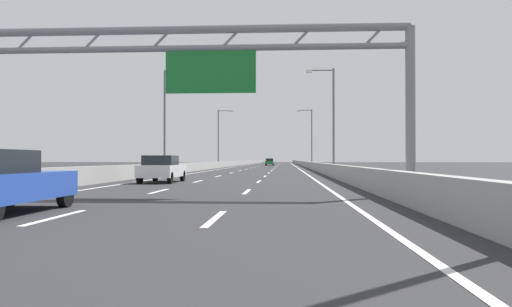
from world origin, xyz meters
TOP-DOWN VIEW (x-y plane):
  - ground_plane at (0.00, 100.00)m, footprint 260.00×260.00m
  - lane_dash_left_1 at (-1.80, 12.50)m, footprint 0.16×3.00m
  - lane_dash_left_2 at (-1.80, 21.50)m, footprint 0.16×3.00m
  - lane_dash_left_3 at (-1.80, 30.50)m, footprint 0.16×3.00m
  - lane_dash_left_4 at (-1.80, 39.50)m, footprint 0.16×3.00m
  - lane_dash_left_5 at (-1.80, 48.50)m, footprint 0.16×3.00m
  - lane_dash_left_6 at (-1.80, 57.50)m, footprint 0.16×3.00m
  - lane_dash_left_7 at (-1.80, 66.50)m, footprint 0.16×3.00m
  - lane_dash_left_8 at (-1.80, 75.50)m, footprint 0.16×3.00m
  - lane_dash_left_9 at (-1.80, 84.50)m, footprint 0.16×3.00m
  - lane_dash_left_10 at (-1.80, 93.50)m, footprint 0.16×3.00m
  - lane_dash_left_11 at (-1.80, 102.50)m, footprint 0.16×3.00m
  - lane_dash_left_12 at (-1.80, 111.50)m, footprint 0.16×3.00m
  - lane_dash_left_13 at (-1.80, 120.50)m, footprint 0.16×3.00m
  - lane_dash_left_14 at (-1.80, 129.50)m, footprint 0.16×3.00m
  - lane_dash_left_15 at (-1.80, 138.50)m, footprint 0.16×3.00m
  - lane_dash_left_16 at (-1.80, 147.50)m, footprint 0.16×3.00m
  - lane_dash_left_17 at (-1.80, 156.50)m, footprint 0.16×3.00m
  - lane_dash_right_1 at (1.80, 12.50)m, footprint 0.16×3.00m
  - lane_dash_right_2 at (1.80, 21.50)m, footprint 0.16×3.00m
  - lane_dash_right_3 at (1.80, 30.50)m, footprint 0.16×3.00m
  - lane_dash_right_4 at (1.80, 39.50)m, footprint 0.16×3.00m
  - lane_dash_right_5 at (1.80, 48.50)m, footprint 0.16×3.00m
  - lane_dash_right_6 at (1.80, 57.50)m, footprint 0.16×3.00m
  - lane_dash_right_7 at (1.80, 66.50)m, footprint 0.16×3.00m
  - lane_dash_right_8 at (1.80, 75.50)m, footprint 0.16×3.00m
  - lane_dash_right_9 at (1.80, 84.50)m, footprint 0.16×3.00m
  - lane_dash_right_10 at (1.80, 93.50)m, footprint 0.16×3.00m
  - lane_dash_right_11 at (1.80, 102.50)m, footprint 0.16×3.00m
  - lane_dash_right_12 at (1.80, 111.50)m, footprint 0.16×3.00m
  - lane_dash_right_13 at (1.80, 120.50)m, footprint 0.16×3.00m
  - lane_dash_right_14 at (1.80, 129.50)m, footprint 0.16×3.00m
  - lane_dash_right_15 at (1.80, 138.50)m, footprint 0.16×3.00m
  - lane_dash_right_16 at (1.80, 147.50)m, footprint 0.16×3.00m
  - lane_dash_right_17 at (1.80, 156.50)m, footprint 0.16×3.00m
  - edge_line_left at (-5.25, 88.00)m, footprint 0.16×176.00m
  - edge_line_right at (5.25, 88.00)m, footprint 0.16×176.00m
  - barrier_left at (-6.90, 110.00)m, footprint 0.45×220.00m
  - barrier_right at (6.90, 110.00)m, footprint 0.45×220.00m
  - sign_gantry at (0.07, 19.99)m, footprint 16.23×0.36m
  - streetlamp_left_mid at (-7.47, 46.16)m, footprint 2.58×0.28m
  - streetlamp_right_mid at (7.47, 46.16)m, footprint 2.58×0.28m
  - streetlamp_left_far at (-7.47, 82.42)m, footprint 2.58×0.28m
  - streetlamp_right_far at (7.47, 82.42)m, footprint 2.58×0.28m
  - orange_car at (-0.16, 113.88)m, footprint 1.82×4.68m
  - white_car at (-3.64, 29.26)m, footprint 1.88×4.30m
  - green_car at (0.03, 105.96)m, footprint 1.72×4.33m

SIDE VIEW (x-z plane):
  - ground_plane at x=0.00m, z-range 0.00..0.00m
  - lane_dash_left_1 at x=-1.80m, z-range 0.00..0.01m
  - lane_dash_left_2 at x=-1.80m, z-range 0.00..0.01m
  - lane_dash_left_3 at x=-1.80m, z-range 0.00..0.01m
  - lane_dash_left_4 at x=-1.80m, z-range 0.00..0.01m
  - lane_dash_left_5 at x=-1.80m, z-range 0.00..0.01m
  - lane_dash_left_6 at x=-1.80m, z-range 0.00..0.01m
  - lane_dash_left_7 at x=-1.80m, z-range 0.00..0.01m
  - lane_dash_left_8 at x=-1.80m, z-range 0.00..0.01m
  - lane_dash_left_9 at x=-1.80m, z-range 0.00..0.01m
  - lane_dash_left_10 at x=-1.80m, z-range 0.00..0.01m
  - lane_dash_left_11 at x=-1.80m, z-range 0.00..0.01m
  - lane_dash_left_12 at x=-1.80m, z-range 0.00..0.01m
  - lane_dash_left_13 at x=-1.80m, z-range 0.00..0.01m
  - lane_dash_left_14 at x=-1.80m, z-range 0.00..0.01m
  - lane_dash_left_15 at x=-1.80m, z-range 0.00..0.01m
  - lane_dash_left_16 at x=-1.80m, z-range 0.00..0.01m
  - lane_dash_left_17 at x=-1.80m, z-range 0.00..0.01m
  - lane_dash_right_1 at x=1.80m, z-range 0.00..0.01m
  - lane_dash_right_2 at x=1.80m, z-range 0.00..0.01m
  - lane_dash_right_3 at x=1.80m, z-range 0.00..0.01m
  - lane_dash_right_4 at x=1.80m, z-range 0.00..0.01m
  - lane_dash_right_5 at x=1.80m, z-range 0.00..0.01m
  - lane_dash_right_6 at x=1.80m, z-range 0.00..0.01m
  - lane_dash_right_7 at x=1.80m, z-range 0.00..0.01m
  - lane_dash_right_8 at x=1.80m, z-range 0.00..0.01m
  - lane_dash_right_9 at x=1.80m, z-range 0.00..0.01m
  - lane_dash_right_10 at x=1.80m, z-range 0.00..0.01m
  - lane_dash_right_11 at x=1.80m, z-range 0.00..0.01m
  - lane_dash_right_12 at x=1.80m, z-range 0.00..0.01m
  - lane_dash_right_13 at x=1.80m, z-range 0.00..0.01m
  - lane_dash_right_14 at x=1.80m, z-range 0.00..0.01m
  - lane_dash_right_15 at x=1.80m, z-range 0.00..0.01m
  - lane_dash_right_16 at x=1.80m, z-range 0.00..0.01m
  - lane_dash_right_17 at x=1.80m, z-range 0.00..0.01m
  - edge_line_left at x=-5.25m, z-range 0.00..0.01m
  - edge_line_right at x=5.25m, z-range 0.00..0.01m
  - barrier_left at x=-6.90m, z-range 0.00..0.95m
  - barrier_right at x=6.90m, z-range 0.00..0.95m
  - orange_car at x=-0.16m, z-range 0.01..1.47m
  - green_car at x=0.03m, z-range 0.00..1.49m
  - white_car at x=-3.64m, z-range 0.01..1.54m
  - sign_gantry at x=0.07m, z-range 1.66..8.02m
  - streetlamp_left_mid at x=-7.47m, z-range 0.65..10.15m
  - streetlamp_right_mid at x=7.47m, z-range 0.65..10.15m
  - streetlamp_left_far at x=-7.47m, z-range 0.65..10.15m
  - streetlamp_right_far at x=7.47m, z-range 0.65..10.15m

